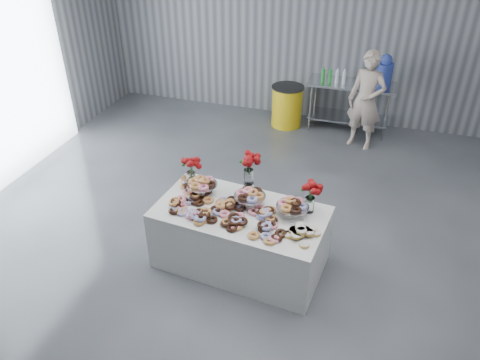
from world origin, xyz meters
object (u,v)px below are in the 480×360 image
object	(u,v)px
water_jug	(384,72)
trash_barrel	(287,106)
person	(366,101)
display_table	(240,237)
prep_table	(350,98)

from	to	relation	value
water_jug	trash_barrel	distance (m)	1.78
person	water_jug	bearing A→B (deg)	85.39
display_table	prep_table	size ratio (longest dim) A/B	1.27
display_table	person	distance (m)	3.61
display_table	person	size ratio (longest dim) A/B	1.15
person	trash_barrel	distance (m)	1.51
prep_table	water_jug	size ratio (longest dim) A/B	2.71
person	trash_barrel	world-z (taller)	person
prep_table	display_table	bearing A→B (deg)	-101.12
prep_table	person	bearing A→B (deg)	-61.09
water_jug	person	bearing A→B (deg)	-111.45
prep_table	trash_barrel	xyz separation A→B (m)	(-1.10, -0.13, -0.24)
person	trash_barrel	xyz separation A→B (m)	(-1.39, 0.40, -0.45)
person	trash_barrel	bearing A→B (deg)	-179.24
prep_table	trash_barrel	distance (m)	1.13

